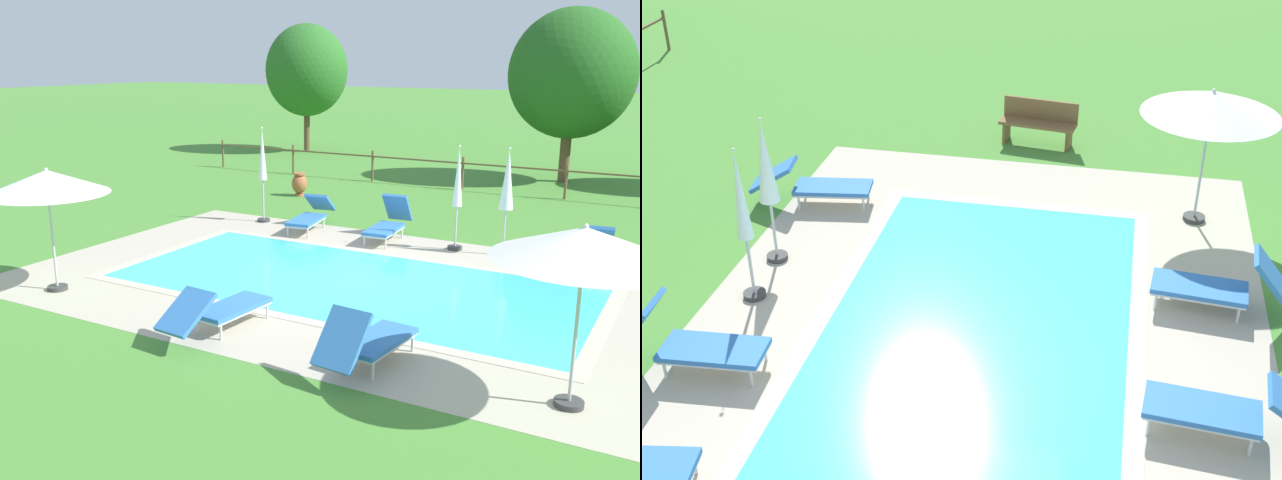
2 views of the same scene
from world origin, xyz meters
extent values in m
plane|color=#478433|center=(0.00, 0.00, 0.00)|extent=(160.00, 160.00, 0.00)
cube|color=#B2A893|center=(0.00, 0.00, 0.00)|extent=(12.48, 7.76, 0.01)
cube|color=#42CCD6|center=(0.00, 0.00, 0.01)|extent=(8.75, 4.03, 0.01)
cube|color=#C0B59F|center=(0.00, 2.13, 0.01)|extent=(9.23, 0.24, 0.01)
cube|color=#C0B59F|center=(0.00, -2.13, 0.01)|extent=(9.23, 0.24, 0.01)
cube|color=#C0B59F|center=(4.50, 0.00, 0.01)|extent=(0.24, 4.03, 0.01)
cube|color=#C0B59F|center=(-4.50, 0.00, 0.01)|extent=(0.24, 4.03, 0.01)
cube|color=#3370BC|center=(-0.71, 3.04, 0.32)|extent=(0.69, 1.34, 0.07)
cube|color=#3370BC|center=(-0.78, 3.95, 0.65)|extent=(0.64, 0.61, 0.71)
cube|color=silver|center=(-0.71, 3.04, 0.26)|extent=(0.66, 1.31, 0.04)
cylinder|color=silver|center=(-0.41, 2.51, 0.14)|extent=(0.04, 0.04, 0.28)
cylinder|color=silver|center=(-0.92, 2.47, 0.14)|extent=(0.04, 0.04, 0.28)
cylinder|color=silver|center=(-0.50, 3.61, 0.14)|extent=(0.04, 0.04, 0.28)
cylinder|color=silver|center=(-1.00, 3.57, 0.14)|extent=(0.04, 0.04, 0.28)
cube|color=#3370BC|center=(-0.61, -2.85, 0.32)|extent=(0.71, 1.35, 0.07)
cube|color=#3370BC|center=(-0.70, -3.85, 0.54)|extent=(0.66, 0.80, 0.51)
cube|color=silver|center=(-0.61, -2.85, 0.26)|extent=(0.68, 1.32, 0.04)
cylinder|color=silver|center=(-0.82, -2.28, 0.14)|extent=(0.04, 0.04, 0.28)
cylinder|color=silver|center=(-0.31, -2.33, 0.14)|extent=(0.04, 0.04, 0.28)
cylinder|color=silver|center=(-0.91, -3.38, 0.14)|extent=(0.04, 0.04, 0.28)
cylinder|color=silver|center=(-0.40, -3.43, 0.14)|extent=(0.04, 0.04, 0.28)
cube|color=#3370BC|center=(-2.74, 2.96, 0.32)|extent=(0.81, 1.38, 0.07)
cube|color=#3370BC|center=(-2.91, 3.95, 0.55)|extent=(0.71, 0.82, 0.53)
cube|color=silver|center=(-2.74, 2.96, 0.26)|extent=(0.78, 1.35, 0.04)
cylinder|color=silver|center=(-2.39, 2.46, 0.14)|extent=(0.04, 0.04, 0.28)
cylinder|color=silver|center=(-2.90, 2.38, 0.14)|extent=(0.04, 0.04, 0.28)
cylinder|color=silver|center=(-2.58, 3.55, 0.14)|extent=(0.04, 0.04, 0.28)
cylinder|color=silver|center=(-3.08, 3.47, 0.14)|extent=(0.04, 0.04, 0.28)
cube|color=#3370BC|center=(1.95, -2.92, 0.32)|extent=(0.72, 1.35, 0.07)
cube|color=#3370BC|center=(1.87, -3.84, 0.64)|extent=(0.65, 0.65, 0.69)
cube|color=silver|center=(1.95, -2.92, 0.26)|extent=(0.69, 1.32, 0.04)
cylinder|color=silver|center=(1.75, -2.35, 0.14)|extent=(0.04, 0.04, 0.28)
cylinder|color=silver|center=(2.26, -2.40, 0.14)|extent=(0.04, 0.04, 0.28)
cylinder|color=silver|center=(1.65, -3.45, 0.14)|extent=(0.04, 0.04, 0.28)
cylinder|color=silver|center=(2.16, -3.50, 0.14)|extent=(0.04, 0.04, 0.28)
cube|color=#3370BC|center=(3.90, 3.10, 0.32)|extent=(0.78, 1.37, 0.07)
cube|color=#3370BC|center=(3.76, 4.10, 0.53)|extent=(0.70, 0.84, 0.49)
cube|color=silver|center=(3.90, 3.10, 0.26)|extent=(0.75, 1.34, 0.04)
cylinder|color=silver|center=(4.24, 2.59, 0.14)|extent=(0.04, 0.04, 0.28)
cylinder|color=silver|center=(3.73, 2.52, 0.14)|extent=(0.04, 0.04, 0.28)
cylinder|color=silver|center=(4.08, 3.68, 0.14)|extent=(0.04, 0.04, 0.28)
cylinder|color=silver|center=(3.57, 3.61, 0.14)|extent=(0.04, 0.04, 0.28)
cylinder|color=#383838|center=(4.55, -2.97, 0.04)|extent=(0.36, 0.36, 0.08)
cylinder|color=#B2B5B7|center=(4.55, -2.97, 1.12)|extent=(0.04, 0.04, 2.23)
cone|color=white|center=(4.55, -2.97, 2.06)|extent=(2.17, 2.17, 0.39)
sphere|color=white|center=(4.55, -2.97, 2.26)|extent=(0.06, 0.06, 0.06)
cylinder|color=#383838|center=(-4.45, -3.03, 0.04)|extent=(0.36, 0.36, 0.08)
cylinder|color=#B2B5B7|center=(-4.45, -3.03, 1.10)|extent=(0.04, 0.04, 2.19)
cone|color=white|center=(-4.45, -3.03, 2.00)|extent=(2.15, 2.15, 0.42)
sphere|color=white|center=(-4.45, -3.03, 2.22)|extent=(0.06, 0.06, 0.06)
cylinder|color=#383838|center=(0.92, 3.25, 0.04)|extent=(0.32, 0.32, 0.08)
cylinder|color=#B2B5B7|center=(0.92, 3.25, 0.49)|extent=(0.04, 0.04, 0.98)
cone|color=white|center=(0.92, 3.25, 1.62)|extent=(0.22, 0.22, 1.28)
sphere|color=white|center=(0.92, 3.25, 2.29)|extent=(0.05, 0.05, 0.05)
cylinder|color=#383838|center=(1.97, 3.34, 0.04)|extent=(0.32, 0.32, 0.08)
cylinder|color=#B2B5B7|center=(1.97, 3.34, 0.50)|extent=(0.04, 0.04, 1.01)
cone|color=white|center=(1.97, 3.34, 1.64)|extent=(0.30, 0.30, 1.26)
sphere|color=white|center=(1.97, 3.34, 2.29)|extent=(0.05, 0.05, 0.05)
cylinder|color=#383838|center=(-4.28, 3.40, 0.04)|extent=(0.32, 0.32, 0.08)
cylinder|color=#B2B5B7|center=(-4.28, 3.40, 0.55)|extent=(0.04, 0.04, 1.10)
cone|color=white|center=(-4.28, 3.40, 1.74)|extent=(0.21, 0.21, 1.29)
sphere|color=white|center=(-4.28, 3.40, 2.41)|extent=(0.05, 0.05, 0.05)
cylinder|color=#A85B38|center=(-5.30, 6.84, 0.04)|extent=(0.26, 0.26, 0.08)
ellipsoid|color=#A85B38|center=(-5.30, 6.84, 0.38)|extent=(0.47, 0.47, 0.59)
cylinder|color=#A85B38|center=(-5.30, 6.84, 0.67)|extent=(0.35, 0.35, 0.06)
cylinder|color=brown|center=(-10.87, 10.33, 0.53)|extent=(0.08, 0.08, 1.05)
cylinder|color=brown|center=(-7.69, 10.33, 0.53)|extent=(0.08, 0.08, 1.05)
cylinder|color=brown|center=(-4.50, 10.33, 0.53)|extent=(0.08, 0.08, 1.05)
cylinder|color=brown|center=(-1.32, 10.33, 0.53)|extent=(0.08, 0.08, 1.05)
cylinder|color=brown|center=(1.87, 10.33, 0.53)|extent=(0.08, 0.08, 1.05)
cube|color=brown|center=(0.28, 10.33, 0.85)|extent=(22.30, 0.05, 0.05)
cylinder|color=brown|center=(1.18, 13.47, 1.00)|extent=(0.34, 0.34, 2.00)
ellipsoid|color=#235B1E|center=(1.18, 13.47, 3.59)|extent=(4.10, 4.10, 4.25)
cylinder|color=brown|center=(-10.39, 15.82, 1.04)|extent=(0.27, 0.27, 2.07)
ellipsoid|color=#286623|center=(-10.39, 15.82, 3.56)|extent=(3.59, 3.59, 3.95)
camera|label=1|loc=(5.79, -11.24, 4.13)|focal=39.48mm
camera|label=2|loc=(-8.17, -1.65, 6.65)|focal=46.75mm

